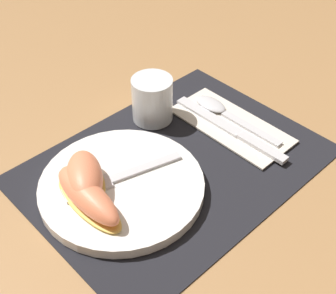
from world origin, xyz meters
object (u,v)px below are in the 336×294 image
object	(u,v)px
citrus_wedge_2	(88,197)
juice_glass	(152,102)
plate	(122,186)
knife	(232,130)
citrus_wedge_1	(83,191)
spoon	(221,110)
fork	(115,178)
citrus_wedge_0	(85,178)

from	to	relation	value
citrus_wedge_2	juice_glass	bearing A→B (deg)	25.64
plate	knife	world-z (taller)	plate
citrus_wedge_1	citrus_wedge_2	world-z (taller)	citrus_wedge_2
juice_glass	knife	world-z (taller)	juice_glass
knife	spoon	distance (m)	0.05
juice_glass	citrus_wedge_2	size ratio (longest dim) A/B	0.57
fork	citrus_wedge_0	distance (m)	0.05
plate	citrus_wedge_2	distance (m)	0.06
citrus_wedge_2	spoon	bearing A→B (deg)	4.78
citrus_wedge_0	citrus_wedge_1	bearing A→B (deg)	-136.60
citrus_wedge_2	fork	bearing A→B (deg)	13.50
spoon	citrus_wedge_2	world-z (taller)	citrus_wedge_2
plate	spoon	xyz separation A→B (m)	(0.24, 0.02, -0.00)
spoon	fork	distance (m)	0.24
plate	citrus_wedge_0	xyz separation A→B (m)	(-0.04, 0.03, 0.03)
fork	citrus_wedge_1	distance (m)	0.05
citrus_wedge_0	citrus_wedge_1	distance (m)	0.02
citrus_wedge_0	spoon	bearing A→B (deg)	-0.81
juice_glass	citrus_wedge_1	size ratio (longest dim) A/B	0.70
juice_glass	spoon	xyz separation A→B (m)	(0.09, -0.07, -0.03)
spoon	fork	world-z (taller)	fork
juice_glass	citrus_wedge_0	distance (m)	0.20
juice_glass	citrus_wedge_0	bearing A→B (deg)	-159.76
knife	fork	distance (m)	0.22
knife	citrus_wedge_2	size ratio (longest dim) A/B	1.68
knife	fork	xyz separation A→B (m)	(-0.22, 0.03, 0.01)
citrus_wedge_0	citrus_wedge_1	world-z (taller)	citrus_wedge_0
juice_glass	plate	bearing A→B (deg)	-146.85
juice_glass	citrus_wedge_0	size ratio (longest dim) A/B	0.67
spoon	citrus_wedge_1	bearing A→B (deg)	-178.21
knife	fork	world-z (taller)	fork
plate	citrus_wedge_1	size ratio (longest dim) A/B	2.16
citrus_wedge_2	citrus_wedge_1	bearing A→B (deg)	80.86
spoon	citrus_wedge_0	bearing A→B (deg)	179.19
fork	citrus_wedge_0	world-z (taller)	citrus_wedge_0
fork	plate	bearing A→B (deg)	-75.35
spoon	knife	bearing A→B (deg)	-118.66
fork	citrus_wedge_2	world-z (taller)	citrus_wedge_2
spoon	citrus_wedge_0	world-z (taller)	citrus_wedge_0
plate	spoon	world-z (taller)	plate
knife	citrus_wedge_1	bearing A→B (deg)	172.32
plate	juice_glass	size ratio (longest dim) A/B	3.09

